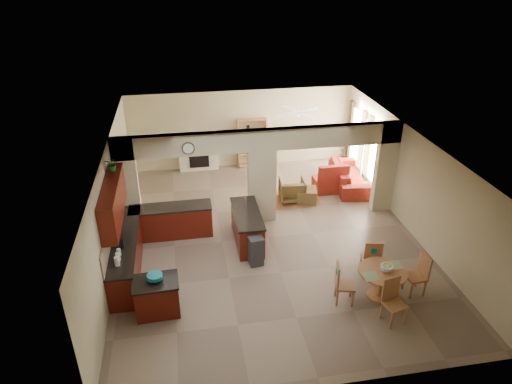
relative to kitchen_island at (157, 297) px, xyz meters
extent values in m
plane|color=#786753|center=(2.94, 2.50, -0.42)|extent=(10.00, 10.00, 0.00)
plane|color=white|center=(2.94, 2.50, 2.38)|extent=(10.00, 10.00, 0.00)
plane|color=#BDB38A|center=(2.94, 7.50, 0.98)|extent=(8.00, 0.00, 8.00)
plane|color=#BDB38A|center=(2.94, -2.50, 0.98)|extent=(8.00, 0.00, 8.00)
plane|color=#BDB38A|center=(-1.06, 2.50, 0.98)|extent=(0.00, 10.00, 10.00)
plane|color=#BDB38A|center=(6.94, 2.50, 0.98)|extent=(0.00, 10.00, 10.00)
cube|color=#BDB38A|center=(-0.76, 3.50, 0.98)|extent=(0.60, 0.25, 2.80)
cube|color=#BDB38A|center=(2.94, 3.50, 0.68)|extent=(0.80, 0.25, 2.20)
cube|color=#BDB38A|center=(6.64, 3.50, 0.98)|extent=(0.60, 0.25, 2.80)
cube|color=#BDB38A|center=(2.94, 3.50, 2.08)|extent=(8.00, 0.25, 0.60)
cube|color=#461208|center=(-0.76, 1.70, 0.01)|extent=(0.60, 3.20, 0.86)
cube|color=black|center=(-0.76, 1.70, 0.46)|extent=(0.62, 3.22, 0.05)
cube|color=tan|center=(-1.04, 1.70, 0.78)|extent=(0.02, 3.20, 0.55)
cube|color=#461208|center=(0.34, 3.07, 0.01)|extent=(2.20, 0.60, 0.86)
cube|color=black|center=(0.34, 3.07, 0.46)|extent=(2.22, 0.62, 0.05)
cube|color=#461208|center=(-0.88, 1.70, 1.50)|extent=(0.35, 2.40, 0.90)
cube|color=#461208|center=(2.34, 2.40, 0.01)|extent=(0.65, 1.80, 0.86)
cube|color=black|center=(2.34, 2.40, 0.46)|extent=(0.70, 1.85, 0.05)
cube|color=silver|center=(2.34, 1.55, 0.00)|extent=(0.58, 0.04, 0.70)
cylinder|color=#472F17|center=(0.94, 3.35, 2.03)|extent=(0.34, 0.03, 0.34)
cube|color=brown|center=(4.14, 4.60, -0.42)|extent=(1.60, 1.30, 0.01)
cube|color=beige|center=(1.34, 7.34, 0.13)|extent=(1.40, 0.28, 1.10)
cube|color=black|center=(1.34, 7.20, 0.08)|extent=(0.70, 0.04, 0.70)
cube|color=beige|center=(1.34, 7.32, 0.73)|extent=(1.60, 0.35, 0.10)
cube|color=#9A6035|center=(3.29, 7.32, 0.48)|extent=(1.00, 0.32, 1.80)
cube|color=white|center=(6.91, 4.80, 0.78)|extent=(0.02, 0.90, 1.90)
cube|color=white|center=(6.91, 6.50, 0.78)|extent=(0.02, 0.90, 1.90)
cube|color=white|center=(6.91, 5.65, 0.63)|extent=(0.02, 0.70, 2.10)
cube|color=#411F1A|center=(6.87, 4.20, 0.78)|extent=(0.10, 0.28, 2.30)
cube|color=#411F1A|center=(6.87, 5.40, 0.78)|extent=(0.10, 0.28, 2.30)
cube|color=#411F1A|center=(6.87, 5.90, 0.78)|extent=(0.10, 0.28, 2.30)
cube|color=#411F1A|center=(6.87, 7.10, 0.78)|extent=(0.10, 0.28, 2.30)
cylinder|color=white|center=(4.44, 5.50, 2.14)|extent=(1.00, 1.00, 0.10)
cube|color=#461208|center=(0.00, 0.00, -0.03)|extent=(0.94, 0.68, 0.79)
cube|color=black|center=(0.00, 0.00, 0.39)|extent=(1.00, 0.73, 0.05)
cylinder|color=#137B84|center=(0.00, 0.02, 0.49)|extent=(0.33, 0.33, 0.15)
cube|color=#2D2D30|center=(2.40, 1.35, -0.06)|extent=(0.38, 0.34, 0.72)
cylinder|color=#9A6035|center=(4.96, -0.35, 0.29)|extent=(1.08, 1.08, 0.04)
cylinder|color=#9A6035|center=(4.96, -0.35, -0.06)|extent=(0.16, 0.16, 0.70)
cylinder|color=#9A6035|center=(4.96, -0.35, -0.39)|extent=(0.55, 0.55, 0.06)
cylinder|color=#8EB526|center=(5.04, -0.36, 0.39)|extent=(0.29, 0.29, 0.15)
imported|color=maroon|center=(6.24, 5.21, -0.07)|extent=(2.53, 1.26, 0.71)
cube|color=maroon|center=(5.50, 5.00, -0.22)|extent=(1.00, 0.82, 0.40)
imported|color=maroon|center=(4.10, 4.50, -0.06)|extent=(0.83, 0.85, 0.72)
cube|color=maroon|center=(4.53, 4.34, -0.20)|extent=(0.72, 0.72, 0.44)
imported|color=#215216|center=(-0.88, 2.43, 2.12)|extent=(0.40, 0.38, 0.35)
cube|color=#9A6035|center=(5.05, 0.49, 0.03)|extent=(0.50, 0.50, 0.05)
cube|color=#9A6035|center=(5.25, 0.62, -0.20)|extent=(0.04, 0.04, 0.44)
cube|color=#9A6035|center=(4.92, 0.69, -0.20)|extent=(0.04, 0.04, 0.44)
cube|color=#9A6035|center=(5.18, 0.29, -0.20)|extent=(0.04, 0.04, 0.44)
cube|color=#9A6035|center=(4.85, 0.36, -0.20)|extent=(0.04, 0.04, 0.44)
cube|color=#9A6035|center=(5.01, 0.31, 0.33)|extent=(0.42, 0.12, 0.55)
cube|color=#137B84|center=(5.01, 0.28, 0.40)|extent=(0.14, 0.04, 0.14)
cube|color=#9A6035|center=(5.79, -0.34, 0.03)|extent=(0.45, 0.45, 0.05)
cube|color=#9A6035|center=(5.61, -0.19, -0.20)|extent=(0.04, 0.04, 0.44)
cube|color=#9A6035|center=(5.64, -0.52, -0.20)|extent=(0.04, 0.04, 0.44)
cube|color=#9A6035|center=(5.95, -0.16, -0.20)|extent=(0.04, 0.04, 0.44)
cube|color=#9A6035|center=(5.97, -0.50, -0.20)|extent=(0.04, 0.04, 0.44)
cube|color=#9A6035|center=(5.98, -0.33, 0.33)|extent=(0.07, 0.42, 0.55)
cube|color=#137B84|center=(6.01, -0.32, 0.40)|extent=(0.02, 0.14, 0.14)
cube|color=#9A6035|center=(4.92, -1.14, 0.03)|extent=(0.50, 0.50, 0.05)
cube|color=#9A6035|center=(4.79, -1.34, -0.20)|extent=(0.04, 0.04, 0.44)
cube|color=#9A6035|center=(5.12, -1.27, -0.20)|extent=(0.04, 0.04, 0.44)
cube|color=#9A6035|center=(4.72, -1.01, -0.20)|extent=(0.04, 0.04, 0.44)
cube|color=#9A6035|center=(5.05, -0.93, -0.20)|extent=(0.04, 0.04, 0.44)
cube|color=#9A6035|center=(4.88, -0.95, 0.33)|extent=(0.42, 0.13, 0.55)
cube|color=#137B84|center=(4.87, -0.93, 0.40)|extent=(0.14, 0.04, 0.14)
cube|color=#9A6035|center=(4.11, -0.36, 0.03)|extent=(0.50, 0.50, 0.05)
cube|color=#9A6035|center=(4.24, -0.56, -0.20)|extent=(0.04, 0.04, 0.44)
cube|color=#9A6035|center=(4.31, -0.23, -0.20)|extent=(0.04, 0.04, 0.44)
cube|color=#9A6035|center=(3.90, -0.48, -0.20)|extent=(0.04, 0.04, 0.44)
cube|color=#9A6035|center=(3.98, -0.15, -0.20)|extent=(0.04, 0.04, 0.44)
cube|color=#9A6035|center=(3.92, -0.31, 0.33)|extent=(0.13, 0.42, 0.55)
cube|color=#137B84|center=(3.90, -0.31, 0.40)|extent=(0.04, 0.14, 0.14)
camera|label=1|loc=(0.80, -7.90, 6.55)|focal=32.00mm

